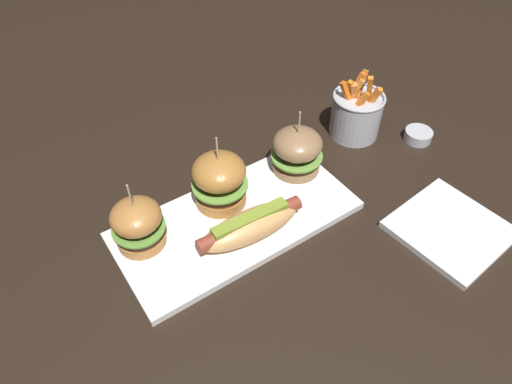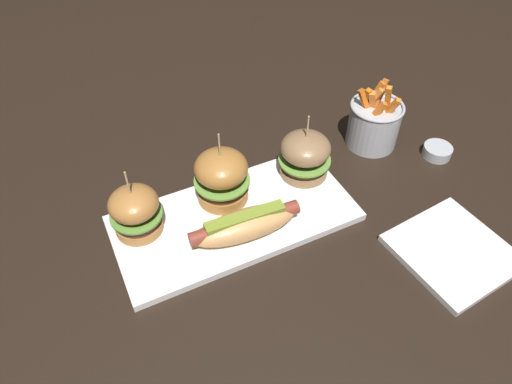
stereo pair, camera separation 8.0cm
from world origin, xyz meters
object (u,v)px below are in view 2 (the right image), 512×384
Objects in this scene: slider_left at (135,211)px; slider_right at (305,155)px; slider_center at (220,177)px; fries_bucket at (374,123)px; sauce_ramekin at (437,151)px; platter_main at (235,218)px; side_plate at (453,251)px; hot_dog at (245,224)px.

slider_left is 1.00× the size of slider_right.
slider_left is at bearing -177.66° from slider_center.
slider_right is 0.18m from fries_bucket.
slider_center reaches higher than fries_bucket.
slider_right is 2.32× the size of sauce_ramekin.
slider_right is at bearing 167.20° from sauce_ramekin.
platter_main is at bearing 177.45° from sauce_ramekin.
fries_bucket is 0.30m from side_plate.
slider_right is at bearing 28.17° from hot_dog.
slider_left is 0.32m from slider_right.
hot_dog reaches higher than side_plate.
platter_main is 0.17m from slider_left.
slider_center is 2.54× the size of sauce_ramekin.
side_plate is at bearing -31.22° from hot_dog.
slider_right is 0.77× the size of side_plate.
fries_bucket is (0.34, 0.12, 0.01)m from hot_dog.
platter_main reaches higher than side_plate.
hot_dog is 0.18m from slider_left.
side_plate is (-0.05, -0.30, -0.04)m from fries_bucket.
fries_bucket reaches higher than sauce_ramekin.
fries_bucket reaches higher than side_plate.
slider_left reaches higher than hot_dog.
side_plate is (0.45, -0.27, -0.05)m from slider_left.
sauce_ramekin is (0.44, 0.03, -0.03)m from hot_dog.
sauce_ramekin is 0.33× the size of side_plate.
slider_center is (-0.00, 0.05, 0.06)m from platter_main.
platter_main is 2.88× the size of fries_bucket.
hot_dog is 1.12× the size of side_plate.
hot_dog reaches higher than platter_main.
fries_bucket reaches higher than platter_main.
slider_right reaches higher than sauce_ramekin.
slider_right is (0.32, -0.00, 0.00)m from slider_left.
slider_center is 0.41m from side_plate.
hot_dog is at bearing -29.77° from slider_left.
slider_center is at bearing -176.15° from fries_bucket.
slider_center is at bearing 171.00° from sauce_ramekin.
slider_right reaches higher than platter_main.
sauce_ramekin is at bearing -12.80° from slider_right.
side_plate is (0.29, -0.22, -0.00)m from platter_main.
side_plate is (0.30, -0.27, -0.06)m from slider_center.
slider_center reaches higher than sauce_ramekin.
slider_center is at bearing 177.43° from slider_right.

